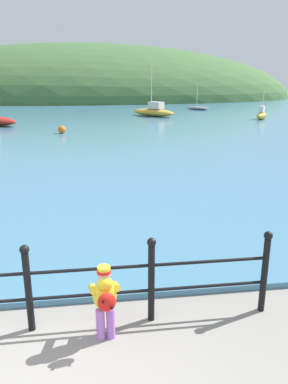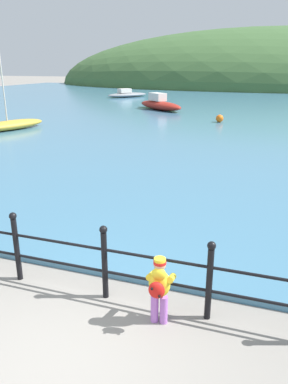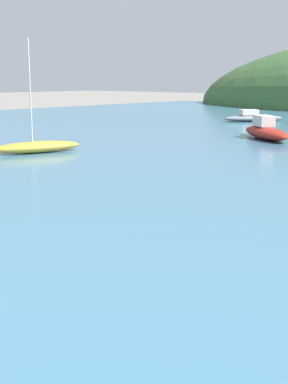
% 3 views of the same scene
% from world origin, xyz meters
% --- Properties ---
extents(water, '(80.00, 60.00, 0.10)m').
position_xyz_m(water, '(0.00, 32.00, 0.05)').
color(water, teal).
rests_on(water, ground).
extents(far_hillside, '(74.22, 40.82, 18.54)m').
position_xyz_m(far_hillside, '(0.00, 66.75, 0.00)').
color(far_hillside, '#3D6033').
rests_on(far_hillside, ground).
extents(iron_railing, '(6.46, 0.12, 1.21)m').
position_xyz_m(iron_railing, '(0.08, 1.50, 0.64)').
color(iron_railing, black).
rests_on(iron_railing, ground).
extents(child_in_coat, '(0.40, 0.54, 1.00)m').
position_xyz_m(child_in_coat, '(1.04, 1.18, 0.61)').
color(child_in_coat, '#AD66C6').
rests_on(child_in_coat, ground).
extents(boat_twin_mast, '(1.81, 2.11, 2.26)m').
position_xyz_m(boat_twin_mast, '(14.78, 26.69, 0.45)').
color(boat_twin_mast, gold).
rests_on(boat_twin_mast, water).
extents(boat_mid_harbor, '(3.92, 4.40, 5.68)m').
position_xyz_m(boat_mid_harbor, '(6.42, 30.48, 0.52)').
color(boat_mid_harbor, gold).
rests_on(boat_mid_harbor, water).
extents(boat_nearest_quay, '(2.27, 2.94, 2.74)m').
position_xyz_m(boat_nearest_quay, '(12.36, 37.26, 0.30)').
color(boat_nearest_quay, gray).
rests_on(boat_nearest_quay, water).
extents(mooring_buoy, '(0.46, 0.46, 0.46)m').
position_xyz_m(mooring_buoy, '(-0.84, 20.12, 0.33)').
color(mooring_buoy, orange).
rests_on(mooring_buoy, water).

